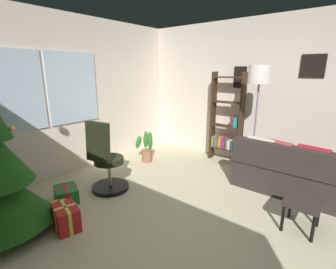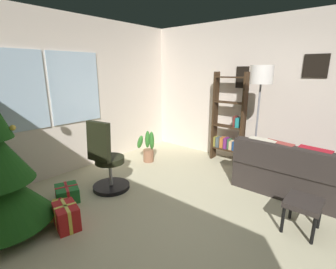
{
  "view_description": "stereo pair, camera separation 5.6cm",
  "coord_description": "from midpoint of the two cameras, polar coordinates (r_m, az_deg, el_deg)",
  "views": [
    {
      "loc": [
        -2.16,
        -1.22,
        1.79
      ],
      "look_at": [
        0.12,
        0.64,
        1.01
      ],
      "focal_mm": 26.01,
      "sensor_mm": 36.0,
      "label": 1
    },
    {
      "loc": [
        -2.13,
        -1.26,
        1.79
      ],
      "look_at": [
        0.12,
        0.64,
        1.01
      ],
      "focal_mm": 26.01,
      "sensor_mm": 36.0,
      "label": 2
    }
  ],
  "objects": [
    {
      "name": "office_chair",
      "position": [
        3.77,
        -14.73,
        -6.79
      ],
      "size": [
        0.56,
        0.56,
        1.1
      ],
      "color": "black",
      "rests_on": "ground_plane"
    },
    {
      "name": "wall_back_with_windows",
      "position": [
        4.59,
        -23.34,
        8.31
      ],
      "size": [
        4.79,
        0.12,
        2.7
      ],
      "color": "beige",
      "rests_on": "ground_plane"
    },
    {
      "name": "bookshelf",
      "position": [
        4.9,
        13.23,
        2.39
      ],
      "size": [
        0.18,
        0.64,
        1.76
      ],
      "color": "#362415",
      "rests_on": "ground_plane"
    },
    {
      "name": "potted_plant",
      "position": [
        4.9,
        -5.48,
        -3.21
      ],
      "size": [
        0.29,
        0.42,
        0.64
      ],
      "color": "#946246",
      "rests_on": "ground_plane"
    },
    {
      "name": "couch",
      "position": [
        4.22,
        29.11,
        -7.86
      ],
      "size": [
        1.47,
        1.73,
        0.8
      ],
      "color": "#2F2925",
      "rests_on": "ground_plane"
    },
    {
      "name": "gift_box_green",
      "position": [
        3.8,
        -23.16,
        -12.75
      ],
      "size": [
        0.4,
        0.43,
        0.21
      ],
      "color": "#1E722D",
      "rests_on": "ground_plane"
    },
    {
      "name": "footstool",
      "position": [
        3.24,
        28.59,
        -14.08
      ],
      "size": [
        0.41,
        0.36,
        0.38
      ],
      "color": "#2F2925",
      "rests_on": "ground_plane"
    },
    {
      "name": "floor_lamp",
      "position": [
        4.11,
        20.17,
        11.04
      ],
      "size": [
        0.34,
        0.34,
        1.86
      ],
      "color": "slate",
      "rests_on": "ground_plane"
    },
    {
      "name": "ground_plane",
      "position": [
        3.09,
        7.82,
        -21.86
      ],
      "size": [
        4.79,
        5.51,
        0.1
      ],
      "primitive_type": "cube",
      "color": "beige"
    },
    {
      "name": "gift_box_gold",
      "position": [
        3.49,
        -24.7,
        -15.91
      ],
      "size": [
        0.31,
        0.33,
        0.17
      ],
      "color": "gold",
      "rests_on": "ground_plane"
    },
    {
      "name": "wall_right_with_frames",
      "position": [
        4.77,
        24.12,
        8.39
      ],
      "size": [
        0.12,
        5.51,
        2.7
      ],
      "color": "beige",
      "rests_on": "ground_plane"
    },
    {
      "name": "gift_box_red",
      "position": [
        3.2,
        -23.18,
        -17.46
      ],
      "size": [
        0.32,
        0.4,
        0.29
      ],
      "color": "red",
      "rests_on": "ground_plane"
    }
  ]
}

